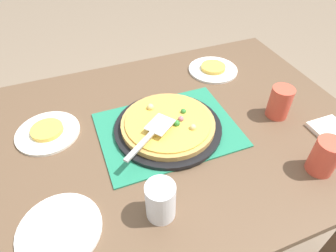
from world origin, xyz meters
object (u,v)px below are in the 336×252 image
object	(u,v)px
plate_side	(60,230)
cup_near	(280,102)
plate_far_right	(213,70)
served_slice_left	(47,130)
pizza_server	(152,133)
pizza_pan	(168,127)
pizza	(168,123)
cup_corner	(161,201)
served_slice_right	(213,67)
cup_far	(325,157)
napkin_stack	(331,130)
plate_near_left	(48,133)

from	to	relation	value
plate_side	cup_near	xyz separation A→B (m)	(0.81, 0.18, 0.06)
plate_far_right	served_slice_left	distance (m)	0.75
served_slice_left	pizza_server	bearing A→B (deg)	-31.24
pizza_pan	pizza	distance (m)	0.02
cup_corner	pizza_server	xyz separation A→B (m)	(0.06, 0.24, 0.01)
plate_far_right	pizza_server	size ratio (longest dim) A/B	1.05
pizza_pan	cup_corner	distance (m)	0.33
pizza_server	cup_corner	bearing A→B (deg)	-103.75
pizza	served_slice_right	bearing A→B (deg)	41.09
plate_far_right	plate_side	size ratio (longest dim) A/B	1.00
cup_near	cup_far	xyz separation A→B (m)	(-0.04, -0.26, 0.00)
cup_near	cup_far	world-z (taller)	same
plate_side	cup_near	bearing A→B (deg)	12.61
pizza	plate_side	world-z (taller)	pizza
pizza_pan	pizza	size ratio (longest dim) A/B	1.15
served_slice_right	cup_near	world-z (taller)	cup_near
plate_far_right	served_slice_right	distance (m)	0.01
plate_side	served_slice_left	bearing A→B (deg)	89.94
cup_corner	napkin_stack	size ratio (longest dim) A/B	1.00
cup_near	plate_near_left	bearing A→B (deg)	165.71
plate_near_left	plate_far_right	world-z (taller)	same
pizza	napkin_stack	xyz separation A→B (m)	(0.53, -0.22, -0.02)
cup_near	plate_far_right	bearing A→B (deg)	102.32
served_slice_right	pizza_server	size ratio (longest dim) A/B	0.52
plate_near_left	pizza_server	xyz separation A→B (m)	(0.32, -0.20, 0.06)
cup_near	napkin_stack	size ratio (longest dim) A/B	1.00
pizza_pan	plate_far_right	bearing A→B (deg)	41.07
pizza	cup_far	world-z (taller)	cup_far
pizza	napkin_stack	bearing A→B (deg)	-22.24
pizza_pan	served_slice_left	bearing A→B (deg)	161.12
served_slice_right	cup_corner	xyz separation A→B (m)	(-0.47, -0.59, 0.04)
pizza_pan	served_slice_right	bearing A→B (deg)	41.07
served_slice_right	cup_near	distance (m)	0.37
pizza_pan	cup_near	size ratio (longest dim) A/B	3.17
served_slice_right	cup_near	xyz separation A→B (m)	(0.08, -0.36, 0.04)
pizza_server	served_slice_left	bearing A→B (deg)	148.76
pizza	served_slice_left	world-z (taller)	pizza
pizza	plate_side	xyz separation A→B (m)	(-0.40, -0.25, -0.03)
cup_near	pizza_server	distance (m)	0.49
napkin_stack	cup_corner	bearing A→B (deg)	-173.16
pizza_pan	plate_side	bearing A→B (deg)	-147.93
plate_side	cup_corner	size ratio (longest dim) A/B	1.83
served_slice_left	pizza	bearing A→B (deg)	-18.85
napkin_stack	served_slice_right	bearing A→B (deg)	111.56
cup_near	napkin_stack	distance (m)	0.20
plate_far_right	cup_corner	xyz separation A→B (m)	(-0.47, -0.59, 0.06)
plate_far_right	cup_corner	bearing A→B (deg)	-128.61
napkin_stack	pizza_pan	bearing A→B (deg)	157.79
pizza_pan	served_slice_right	world-z (taller)	served_slice_right
pizza_pan	plate_side	world-z (taller)	pizza_pan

